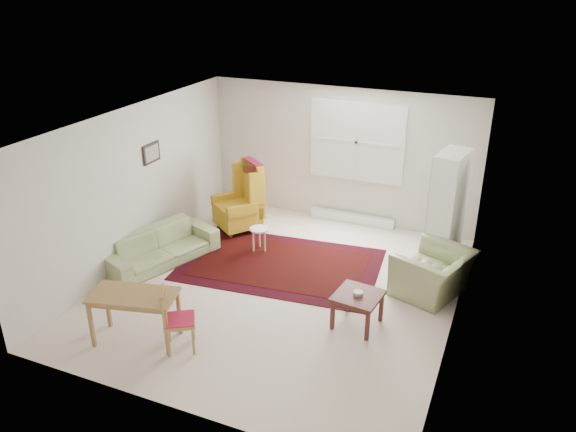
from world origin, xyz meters
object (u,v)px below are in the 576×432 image
at_px(desk_chair, 179,319).
at_px(armchair, 433,269).
at_px(sofa, 160,241).
at_px(stool, 259,239).
at_px(desk, 136,317).
at_px(coffee_table, 357,310).
at_px(cabinet, 447,211).
at_px(wingback_chair, 237,197).

bearing_deg(desk_chair, armchair, -78.51).
relative_size(sofa, desk_chair, 2.19).
bearing_deg(sofa, armchair, -59.68).
height_order(stool, desk, desk).
height_order(coffee_table, cabinet, cabinet).
height_order(coffee_table, desk_chair, desk_chair).
bearing_deg(desk, stool, 82.74).
bearing_deg(cabinet, desk, -123.25).
bearing_deg(desk, desk_chair, 6.13).
height_order(armchair, desk, armchair).
relative_size(cabinet, desk, 1.76).
height_order(cabinet, desk, cabinet).
xyz_separation_m(coffee_table, desk, (-2.49, -1.41, 0.10)).
bearing_deg(armchair, sofa, -60.09).
relative_size(stool, desk, 0.39).
relative_size(coffee_table, desk_chair, 0.68).
bearing_deg(coffee_table, desk_chair, -144.51).
xyz_separation_m(armchair, desk, (-3.27, -2.61, -0.07)).
relative_size(wingback_chair, stool, 3.01).
relative_size(wingback_chair, cabinet, 0.67).
xyz_separation_m(stool, cabinet, (2.90, 0.68, 0.74)).
relative_size(stool, desk_chair, 0.49).
bearing_deg(sofa, stool, -32.68).
height_order(stool, desk_chair, desk_chair).
distance_m(armchair, wingback_chair, 3.73).
bearing_deg(coffee_table, wingback_chair, 144.43).
distance_m(cabinet, desk, 4.84).
bearing_deg(wingback_chair, cabinet, 37.78).
distance_m(sofa, coffee_table, 3.46).
bearing_deg(stool, sofa, -142.95).
bearing_deg(desk, wingback_chair, 95.93).
relative_size(sofa, cabinet, 0.99).
distance_m(stool, cabinet, 3.07).
bearing_deg(armchair, cabinet, -160.15).
xyz_separation_m(sofa, stool, (1.30, 0.98, -0.17)).
distance_m(coffee_table, desk_chair, 2.32).
relative_size(sofa, stool, 4.48).
xyz_separation_m(sofa, wingback_chair, (0.57, 1.58, 0.25)).
bearing_deg(cabinet, wingback_chair, -169.23).
distance_m(stool, desk, 2.87).
xyz_separation_m(sofa, armchair, (4.20, 0.74, 0.03)).
xyz_separation_m(sofa, coffee_table, (3.43, -0.46, -0.14)).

